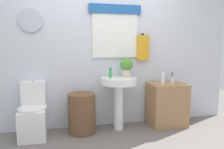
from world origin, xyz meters
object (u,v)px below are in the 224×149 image
at_px(toothbrush_cup, 173,80).
at_px(soap_bottle, 110,72).
at_px(toilet, 34,116).
at_px(laundry_hamper, 82,113).
at_px(pedestal_sink, 119,90).
at_px(wooden_cabinet, 167,104).
at_px(potted_plant, 127,66).
at_px(lotion_bottle, 163,78).

bearing_deg(toothbrush_cup, soap_bottle, 178.33).
bearing_deg(toilet, laundry_hamper, -2.89).
bearing_deg(pedestal_sink, toilet, 178.42).
relative_size(toilet, pedestal_sink, 0.98).
relative_size(wooden_cabinet, toothbrush_cup, 3.74).
bearing_deg(potted_plant, laundry_hamper, -175.14).
bearing_deg(toilet, toothbrush_cup, -0.38).
bearing_deg(potted_plant, pedestal_sink, -156.80).
distance_m(pedestal_sink, toothbrush_cup, 0.92).
distance_m(soap_bottle, toothbrush_cup, 1.04).
distance_m(toilet, lotion_bottle, 2.02).
xyz_separation_m(laundry_hamper, lotion_bottle, (1.28, -0.04, 0.49)).
xyz_separation_m(lotion_bottle, toothbrush_cup, (0.20, 0.06, -0.04)).
distance_m(wooden_cabinet, soap_bottle, 1.08).
height_order(soap_bottle, toothbrush_cup, soap_bottle).
bearing_deg(lotion_bottle, wooden_cabinet, 21.57).
bearing_deg(wooden_cabinet, potted_plant, 174.89).
bearing_deg(lotion_bottle, soap_bottle, 173.81).
bearing_deg(potted_plant, lotion_bottle, -9.95).
bearing_deg(toothbrush_cup, pedestal_sink, -178.75).
height_order(toilet, wooden_cabinet, toilet).
bearing_deg(potted_plant, wooden_cabinet, -5.11).
bearing_deg(lotion_bottle, laundry_hamper, 178.20).
height_order(pedestal_sink, wooden_cabinet, pedestal_sink).
bearing_deg(pedestal_sink, lotion_bottle, -3.22).
xyz_separation_m(toilet, laundry_hamper, (0.68, -0.03, -0.01)).
relative_size(toilet, toothbrush_cup, 4.30).
height_order(laundry_hamper, toothbrush_cup, toothbrush_cup).
bearing_deg(wooden_cabinet, pedestal_sink, 180.00).
xyz_separation_m(toilet, wooden_cabinet, (2.06, -0.03, 0.04)).
xyz_separation_m(pedestal_sink, lotion_bottle, (0.71, -0.04, 0.17)).
bearing_deg(pedestal_sink, toothbrush_cup, 1.25).
bearing_deg(soap_bottle, potted_plant, 2.20).
height_order(toilet, toothbrush_cup, toothbrush_cup).
bearing_deg(toilet, wooden_cabinet, -0.96).
xyz_separation_m(toilet, potted_plant, (1.39, 0.03, 0.68)).
height_order(potted_plant, lotion_bottle, potted_plant).
height_order(pedestal_sink, soap_bottle, soap_bottle).
bearing_deg(laundry_hamper, potted_plant, 4.86).
bearing_deg(lotion_bottle, pedestal_sink, 176.78).
relative_size(toilet, wooden_cabinet, 1.15).
height_order(potted_plant, toothbrush_cup, potted_plant).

